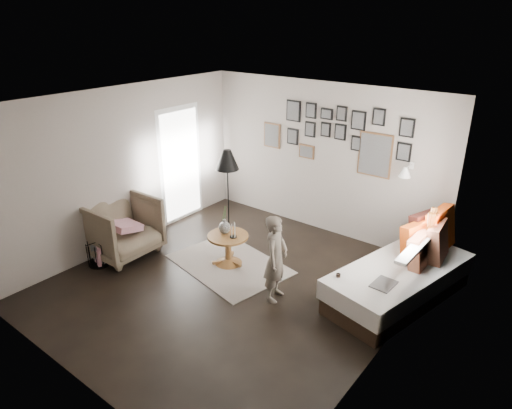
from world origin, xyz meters
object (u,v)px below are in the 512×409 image
Objects in this scene: pedestal_table at (228,251)px; child at (276,258)px; vase at (225,225)px; armchair at (121,227)px; floor_lamp at (227,163)px; magazine_basket at (98,254)px; demijohn_large at (336,296)px; demijohn_small at (357,312)px; daybed at (402,274)px.

child is at bearing -15.03° from pedestal_table.
vase is 0.43× the size of armchair.
magazine_basket is (-1.06, -1.85, -1.19)m from floor_lamp.
pedestal_table is 1.76m from armchair.
demijohn_large is (3.46, 0.76, -0.26)m from armchair.
pedestal_table is at bearing -63.85° from armchair.
demijohn_large is at bearing 161.08° from demijohn_small.
demijohn_small is at bearing -88.04° from daybed.
pedestal_table is at bearing 38.83° from magazine_basket.
floor_lamp reaches higher than vase.
demijohn_large is 0.45× the size of child.
daybed is 6.14× the size of magazine_basket.
magazine_basket is 2.87m from child.
magazine_basket is 3.67m from demijohn_large.
magazine_basket is at bearing -139.25° from vase.
daybed is 1.75m from child.
vase is at bearing 60.76° from child.
daybed is 4.73× the size of demijohn_small.
demijohn_large is 0.93m from child.
floor_lamp reaches higher than child.
magazine_basket is (-1.56, -1.26, -0.04)m from pedestal_table.
vase is 0.19× the size of daybed.
floor_lamp is 2.93× the size of demijohn_large.
pedestal_table is 0.51× the size of child.
vase is at bearing -149.91° from daybed.
armchair is at bearing -126.99° from floor_lamp.
daybed is (2.52, 0.79, -0.28)m from vase.
floor_lamp is at bearing 165.18° from demijohn_large.
pedestal_table is at bearing 60.69° from child.
floor_lamp is 1.31× the size of child.
pedestal_table is 0.26× the size of daybed.
armchair is 3.87m from demijohn_small.
vase reaches higher than magazine_basket.
floor_lamp is 3.22× the size of demijohn_small.
vase reaches higher than demijohn_small.
vase is 2.01m from magazine_basket.
vase is at bearing 175.56° from demijohn_small.
child is at bearing -162.13° from demijohn_large.
daybed is at bearing -64.58° from child.
magazine_basket is at bearing -163.97° from demijohn_small.
pedestal_table is 2.57m from daybed.
floor_lamp is 3.10m from demijohn_small.
vase is 2.65m from daybed.
magazine_basket is at bearing -119.72° from floor_lamp.
child is at bearing -80.38° from armchair.
vase is 1.16× the size of magazine_basket.
daybed reaches higher than magazine_basket.
pedestal_table is at bearing -14.04° from vase.
daybed reaches higher than demijohn_small.
child is (-1.15, -0.14, 0.42)m from demijohn_small.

